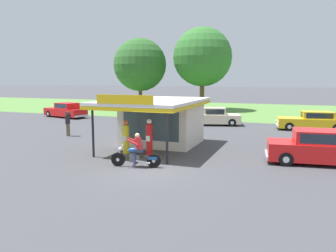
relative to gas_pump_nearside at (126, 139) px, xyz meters
name	(u,v)px	position (x,y,z in m)	size (l,w,h in m)	color
ground_plane	(149,170)	(2.32, -2.27, -0.85)	(300.00, 300.00, 0.00)	#424247
grass_verge_strip	(244,110)	(2.32, 27.73, -0.84)	(120.00, 24.00, 0.01)	#56843D
service_station_kiosk	(161,118)	(0.67, 3.25, 0.78)	(4.96, 7.15, 3.26)	silver
gas_pump_nearside	(126,139)	(0.00, 0.00, 0.00)	(0.44, 0.44, 1.86)	slate
gas_pump_offside	(149,140)	(1.34, 0.00, 0.06)	(0.44, 0.44, 1.99)	slate
motorcycle_with_rider	(137,153)	(1.59, -2.03, -0.19)	(2.29, 0.77, 1.58)	black
featured_classic_sedan	(321,148)	(9.54, 1.57, -0.11)	(5.30, 2.46, 1.62)	red
parked_car_back_row_far_left	(168,112)	(-3.65, 16.23, -0.17)	(5.74, 3.09, 1.50)	black
parked_car_back_row_centre_right	(66,111)	(-14.02, 13.42, -0.15)	(5.37, 3.05, 1.52)	red
parked_car_back_row_centre	(312,121)	(9.66, 12.89, -0.16)	(5.35, 2.51, 1.48)	gold
parked_car_back_row_left	(213,117)	(1.69, 13.07, -0.17)	(5.16, 3.10, 1.52)	beige
bystander_leaning_by_kiosk	(68,123)	(-6.60, 3.89, 0.08)	(0.38, 0.38, 1.72)	brown
tree_oak_distant_spare	(202,57)	(-2.89, 26.65, 5.87)	(7.46, 7.46, 10.46)	brown
tree_oak_right	(140,65)	(-11.08, 25.49, 4.96)	(6.96, 6.96, 9.30)	brown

